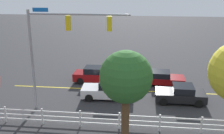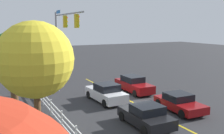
% 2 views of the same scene
% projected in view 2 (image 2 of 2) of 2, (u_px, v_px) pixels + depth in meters
% --- Properties ---
extents(ground_plane, '(120.00, 120.00, 0.00)m').
position_uv_depth(ground_plane, '(130.00, 101.00, 21.07)').
color(ground_plane, '#2D2D30').
extents(lane_center_stripe, '(28.00, 0.16, 0.01)m').
position_uv_depth(lane_center_stripe, '(161.00, 116.00, 17.56)').
color(lane_center_stripe, gold).
rests_on(lane_center_stripe, ground_plane).
extents(signal_assembly, '(7.16, 0.38, 7.55)m').
position_uv_depth(signal_assembly, '(63.00, 36.00, 21.88)').
color(signal_assembly, gray).
rests_on(signal_assembly, ground_plane).
extents(car_0, '(4.12, 2.15, 1.28)m').
position_uv_depth(car_0, '(179.00, 103.00, 18.61)').
color(car_0, maroon).
rests_on(car_0, ground_plane).
extents(car_1, '(3.97, 2.08, 1.39)m').
position_uv_depth(car_1, '(146.00, 116.00, 15.79)').
color(car_1, black).
rests_on(car_1, ground_plane).
extents(car_3, '(4.62, 1.86, 1.51)m').
position_uv_depth(car_3, '(134.00, 84.00, 23.96)').
color(car_3, maroon).
rests_on(car_3, ground_plane).
extents(car_4, '(4.36, 2.10, 1.52)m').
position_uv_depth(car_4, '(106.00, 93.00, 20.96)').
color(car_4, silver).
rests_on(car_4, ground_plane).
extents(white_rail_fence, '(26.10, 0.10, 1.15)m').
position_uv_depth(white_rail_fence, '(62.00, 119.00, 15.31)').
color(white_rail_fence, white).
rests_on(white_rail_fence, ground_plane).
extents(tree_1, '(2.82, 2.82, 5.85)m').
position_uv_depth(tree_1, '(12.00, 56.00, 15.46)').
color(tree_1, brown).
rests_on(tree_1, ground_plane).
extents(tree_3, '(3.21, 3.21, 6.41)m').
position_uv_depth(tree_3, '(35.00, 60.00, 10.44)').
color(tree_3, brown).
rests_on(tree_3, ground_plane).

